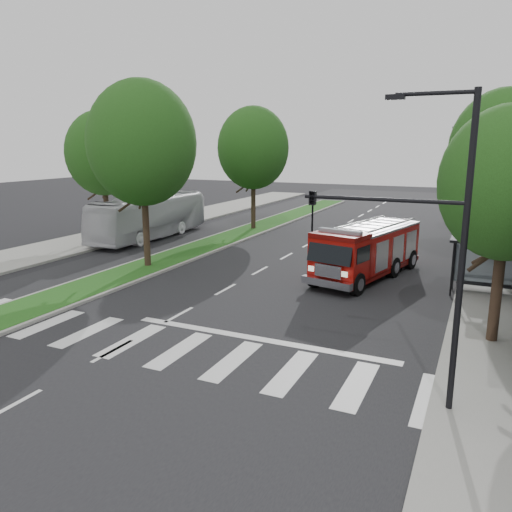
{
  "coord_description": "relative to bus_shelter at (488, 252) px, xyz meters",
  "views": [
    {
      "loc": [
        10.87,
        -16.14,
        6.74
      ],
      "look_at": [
        1.62,
        3.95,
        1.8
      ],
      "focal_mm": 35.0,
      "sensor_mm": 36.0,
      "label": 1
    }
  ],
  "objects": [
    {
      "name": "median",
      "position": [
        -17.2,
        9.85,
        -1.96
      ],
      "size": [
        3.0,
        50.0,
        0.15
      ],
      "color": "gray",
      "rests_on": "ground"
    },
    {
      "name": "city_bus",
      "position": [
        -22.62,
        5.53,
        -0.43
      ],
      "size": [
        2.99,
        11.61,
        3.22
      ],
      "primitive_type": "imported",
      "rotation": [
        0.0,
        0.0,
        0.02
      ],
      "color": "silver",
      "rests_on": "ground"
    },
    {
      "name": "sidewalk_left",
      "position": [
        -25.7,
        1.85,
        -1.96
      ],
      "size": [
        5.0,
        80.0,
        0.15
      ],
      "primitive_type": "cube",
      "color": "gray",
      "rests_on": "ground"
    },
    {
      "name": "streetlight_right_near",
      "position": [
        -1.59,
        -11.65,
        2.63
      ],
      "size": [
        4.08,
        0.22,
        8.0
      ],
      "color": "black",
      "rests_on": "ground"
    },
    {
      "name": "streetlight_right_far",
      "position": [
        -0.85,
        11.85,
        2.44
      ],
      "size": [
        2.11,
        0.2,
        8.0
      ],
      "color": "black",
      "rests_on": "ground"
    },
    {
      "name": "bus_shelter",
      "position": [
        0.0,
        0.0,
        0.0
      ],
      "size": [
        3.2,
        1.6,
        2.61
      ],
      "color": "black",
      "rests_on": "ground"
    },
    {
      "name": "tree_right_mid",
      "position": [
        0.3,
        5.85,
        4.45
      ],
      "size": [
        5.6,
        5.6,
        9.72
      ],
      "color": "black",
      "rests_on": "ground"
    },
    {
      "name": "ground",
      "position": [
        -11.2,
        -8.15,
        -2.04
      ],
      "size": [
        140.0,
        140.0,
        0.0
      ],
      "primitive_type": "plane",
      "color": "black",
      "rests_on": "ground"
    },
    {
      "name": "tree_right_far",
      "position": [
        0.3,
        15.85,
        3.8
      ],
      "size": [
        5.0,
        5.0,
        8.73
      ],
      "color": "black",
      "rests_on": "ground"
    },
    {
      "name": "tree_right_near",
      "position": [
        0.3,
        -6.15,
        3.47
      ],
      "size": [
        4.4,
        4.4,
        8.05
      ],
      "color": "black",
      "rests_on": "ground"
    },
    {
      "name": "tree_median_near",
      "position": [
        -17.2,
        -2.15,
        4.77
      ],
      "size": [
        5.8,
        5.8,
        10.16
      ],
      "color": "black",
      "rests_on": "ground"
    },
    {
      "name": "tree_median_far",
      "position": [
        -17.2,
        11.85,
        4.45
      ],
      "size": [
        5.6,
        5.6,
        9.72
      ],
      "color": "black",
      "rests_on": "ground"
    },
    {
      "name": "fire_engine",
      "position": [
        -5.62,
        0.93,
        -0.65
      ],
      "size": [
        4.36,
        8.71,
        2.9
      ],
      "rotation": [
        0.0,
        0.0,
        -0.24
      ],
      "color": "#570704",
      "rests_on": "ground"
    },
    {
      "name": "tree_left_mid",
      "position": [
        -25.2,
        3.85,
        4.12
      ],
      "size": [
        5.2,
        5.2,
        9.16
      ],
      "color": "black",
      "rests_on": "ground"
    }
  ]
}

